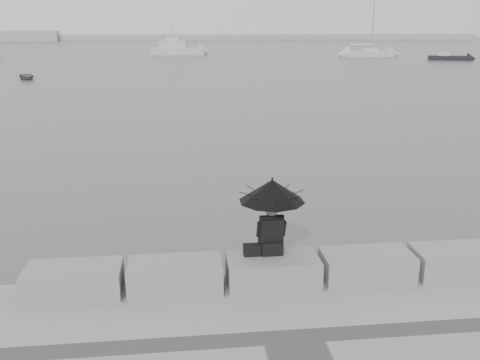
{
  "coord_description": "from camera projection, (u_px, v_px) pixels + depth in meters",
  "views": [
    {
      "loc": [
        -1.53,
        -8.86,
        4.92
      ],
      "look_at": [
        -0.19,
        3.0,
        1.4
      ],
      "focal_mm": 40.0,
      "sensor_mm": 36.0,
      "label": 1
    }
  ],
  "objects": [
    {
      "name": "ground",
      "position": [
        268.0,
        296.0,
        10.0
      ],
      "size": [
        360.0,
        360.0,
        0.0
      ],
      "primitive_type": "plane",
      "color": "#4E5053",
      "rests_on": "ground"
    },
    {
      "name": "stone_block_far_left",
      "position": [
        74.0,
        281.0,
        8.99
      ],
      "size": [
        1.6,
        0.8,
        0.5
      ],
      "primitive_type": "cube",
      "color": "gray",
      "rests_on": "promenade"
    },
    {
      "name": "stone_block_left",
      "position": [
        175.0,
        276.0,
        9.18
      ],
      "size": [
        1.6,
        0.8,
        0.5
      ],
      "primitive_type": "cube",
      "color": "gray",
      "rests_on": "promenade"
    },
    {
      "name": "stone_block_centre",
      "position": [
        273.0,
        271.0,
        9.36
      ],
      "size": [
        1.6,
        0.8,
        0.5
      ],
      "primitive_type": "cube",
      "color": "gray",
      "rests_on": "promenade"
    },
    {
      "name": "stone_block_right",
      "position": [
        367.0,
        266.0,
        9.54
      ],
      "size": [
        1.6,
        0.8,
        0.5
      ],
      "primitive_type": "cube",
      "color": "gray",
      "rests_on": "promenade"
    },
    {
      "name": "stone_block_far_right",
      "position": [
        457.0,
        261.0,
        9.73
      ],
      "size": [
        1.6,
        0.8,
        0.5
      ],
      "primitive_type": "cube",
      "color": "gray",
      "rests_on": "promenade"
    },
    {
      "name": "seated_person",
      "position": [
        272.0,
        199.0,
        9.21
      ],
      "size": [
        1.16,
        1.16,
        1.39
      ],
      "rotation": [
        0.0,
        0.0,
        0.02
      ],
      "color": "black",
      "rests_on": "stone_block_centre"
    },
    {
      "name": "bag",
      "position": [
        252.0,
        250.0,
        9.36
      ],
      "size": [
        0.31,
        0.18,
        0.2
      ],
      "primitive_type": "cube",
      "color": "black",
      "rests_on": "stone_block_centre"
    },
    {
      "name": "distant_landmass",
      "position": [
        155.0,
        37.0,
        156.13
      ],
      "size": [
        180.0,
        8.0,
        2.8
      ],
      "color": "#9EA0A3",
      "rests_on": "ground"
    },
    {
      "name": "sailboat_right",
      "position": [
        368.0,
        53.0,
        80.49
      ],
      "size": [
        7.21,
        2.59,
        12.9
      ],
      "rotation": [
        0.0,
        0.0,
        0.03
      ],
      "color": "silver",
      "rests_on": "ground"
    },
    {
      "name": "motor_cruiser",
      "position": [
        178.0,
        49.0,
        85.07
      ],
      "size": [
        8.68,
        3.72,
        4.5
      ],
      "rotation": [
        0.0,
        0.0,
        -0.11
      ],
      "color": "silver",
      "rests_on": "ground"
    },
    {
      "name": "small_motorboat",
      "position": [
        450.0,
        58.0,
        73.21
      ],
      "size": [
        5.8,
        3.47,
        1.1
      ],
      "rotation": [
        0.0,
        0.0,
        -0.36
      ],
      "color": "black",
      "rests_on": "ground"
    },
    {
      "name": "dinghy",
      "position": [
        26.0,
        76.0,
        48.46
      ],
      "size": [
        3.18,
        2.31,
        0.49
      ],
      "primitive_type": "imported",
      "rotation": [
        0.0,
        0.0,
        0.41
      ],
      "color": "gray",
      "rests_on": "ground"
    }
  ]
}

